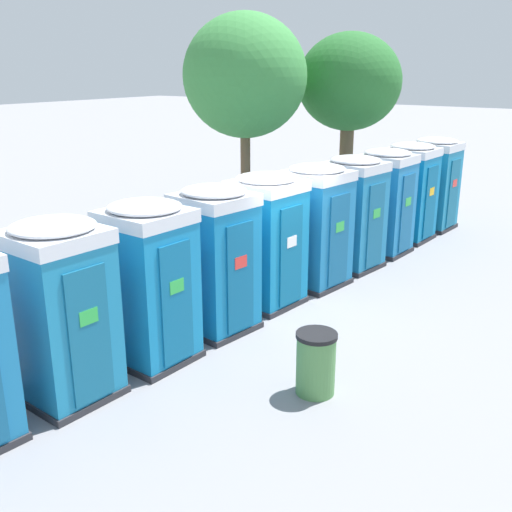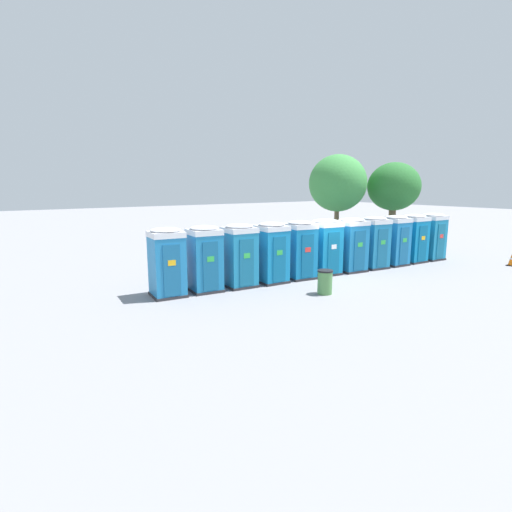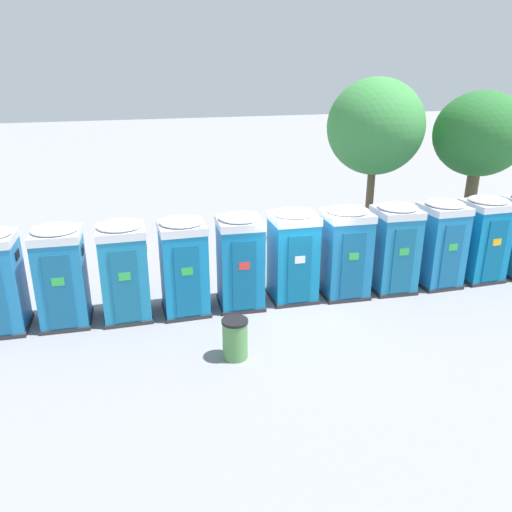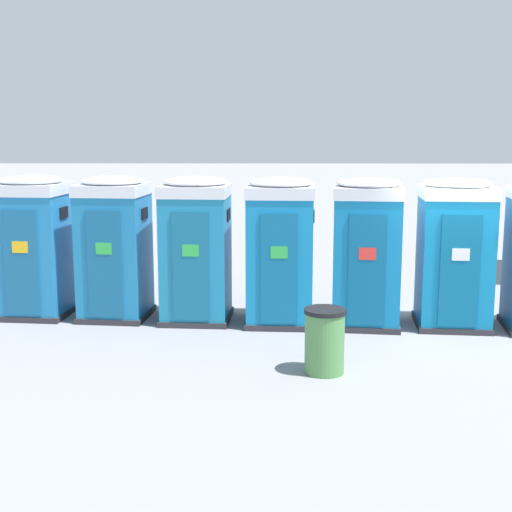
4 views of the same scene
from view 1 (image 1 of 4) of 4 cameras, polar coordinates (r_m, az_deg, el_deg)
name	(u,v)px [view 1 (image 1 of 4)]	position (r m, az deg, el deg)	size (l,w,h in m)	color
ground_plane	(269,303)	(11.65, 1.29, -4.54)	(120.00, 120.00, 0.00)	gray
portapotty_2	(62,311)	(8.45, -18.01, -4.96)	(1.26, 1.27, 2.54)	#2D2D33
portapotty_3	(149,282)	(9.21, -10.14, -2.46)	(1.23, 1.26, 2.54)	#2D2D33
portapotty_4	(215,259)	(10.17, -3.88, -0.26)	(1.30, 1.33, 2.54)	#2D2D33
portapotty_5	(267,239)	(11.28, 1.02, 1.59)	(1.32, 1.31, 2.54)	#2D2D33
portapotty_6	(316,225)	(12.37, 5.71, 2.96)	(1.37, 1.34, 2.54)	#2D2D33
portapotty_7	(353,212)	(13.58, 9.26, 4.15)	(1.31, 1.33, 2.54)	#2D2D33
portapotty_8	(385,201)	(14.84, 12.20, 5.13)	(1.23, 1.27, 2.54)	#2D2D33
portapotty_9	(410,191)	(16.17, 14.43, 5.99)	(1.28, 1.26, 2.54)	#2D2D33
portapotty_10	(434,183)	(17.50, 16.57, 6.67)	(1.25, 1.27, 2.54)	#2D2D33
street_tree_0	(245,77)	(16.95, -1.06, 16.72)	(3.38, 3.38, 5.80)	brown
street_tree_1	(349,83)	(18.84, 8.88, 15.93)	(3.10, 3.10, 5.38)	brown
trash_can	(316,363)	(8.50, 5.72, -10.10)	(0.58, 0.58, 0.91)	#518C4C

